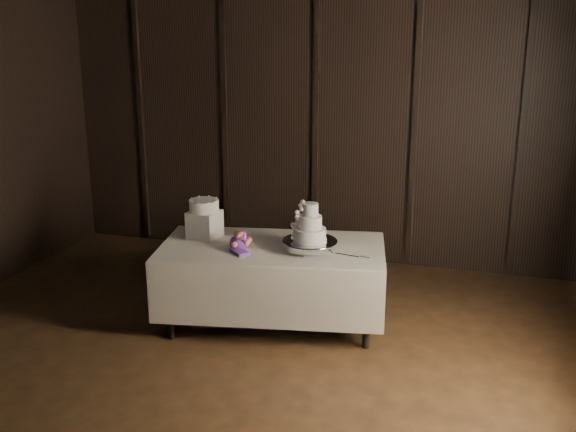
{
  "coord_description": "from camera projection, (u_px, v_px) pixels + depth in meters",
  "views": [
    {
      "loc": [
        1.9,
        -3.84,
        2.69
      ],
      "look_at": [
        0.26,
        1.55,
        1.05
      ],
      "focal_mm": 42.0,
      "sensor_mm": 36.0,
      "label": 1
    }
  ],
  "objects": [
    {
      "name": "small_cake",
      "position": [
        204.0,
        206.0,
        6.15
      ],
      "size": [
        0.35,
        0.35,
        0.11
      ],
      "primitive_type": "cylinder",
      "rotation": [
        0.0,
        0.0,
        -0.37
      ],
      "color": "white",
      "rests_on": "box_pedestal"
    },
    {
      "name": "cake_stand",
      "position": [
        310.0,
        245.0,
        5.86
      ],
      "size": [
        0.63,
        0.63,
        0.09
      ],
      "primitive_type": "cylinder",
      "rotation": [
        0.0,
        0.0,
        0.37
      ],
      "color": "silver",
      "rests_on": "display_table"
    },
    {
      "name": "cake_knife",
      "position": [
        344.0,
        255.0,
        5.75
      ],
      "size": [
        0.37,
        0.09,
        0.01
      ],
      "primitive_type": "cube",
      "rotation": [
        0.0,
        0.0,
        -0.18
      ],
      "color": "silver",
      "rests_on": "display_table"
    },
    {
      "name": "room",
      "position": [
        181.0,
        210.0,
        4.39
      ],
      "size": [
        6.08,
        7.08,
        3.08
      ],
      "color": "black",
      "rests_on": "ground"
    },
    {
      "name": "wedding_cake",
      "position": [
        307.0,
        226.0,
        5.81
      ],
      "size": [
        0.32,
        0.28,
        0.34
      ],
      "rotation": [
        0.0,
        0.0,
        0.15
      ],
      "color": "white",
      "rests_on": "cake_stand"
    },
    {
      "name": "bouquet",
      "position": [
        239.0,
        242.0,
        5.9
      ],
      "size": [
        0.48,
        0.49,
        0.19
      ],
      "primitive_type": null,
      "rotation": [
        0.0,
        0.0,
        -0.71
      ],
      "color": "#EA6562",
      "rests_on": "display_table"
    },
    {
      "name": "box_pedestal",
      "position": [
        205.0,
        224.0,
        6.2
      ],
      "size": [
        0.29,
        0.29,
        0.25
      ],
      "primitive_type": "cube",
      "rotation": [
        0.0,
        0.0,
        -0.13
      ],
      "color": "white",
      "rests_on": "display_table"
    },
    {
      "name": "display_table",
      "position": [
        272.0,
        282.0,
        6.09
      ],
      "size": [
        2.15,
        1.39,
        0.76
      ],
      "rotation": [
        0.0,
        0.0,
        0.19
      ],
      "color": "silver",
      "rests_on": "ground"
    }
  ]
}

